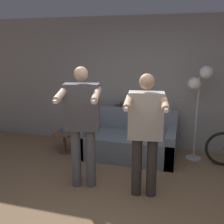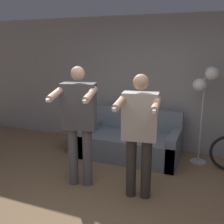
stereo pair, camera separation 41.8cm
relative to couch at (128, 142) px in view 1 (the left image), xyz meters
The scene contains 9 objects.
ground_plane 2.05m from the couch, 84.60° to the right, with size 16.00×16.00×0.00m, color #846647.
wall_back 1.21m from the couch, 72.85° to the left, with size 10.00×0.05×2.60m.
couch is the anchor object (origin of this frame).
person_left 1.53m from the couch, 106.80° to the right, with size 0.65×0.76×1.76m.
person_right 1.55m from the couch, 68.53° to the right, with size 0.59×0.73×1.69m.
cat 0.74m from the couch, 99.68° to the left, with size 0.51×0.15×0.16m.
floor_lamp 1.63m from the couch, ahead, with size 0.41×0.28×1.70m.
side_table 1.24m from the couch, behind, with size 0.36×0.36×0.40m.
cup 1.28m from the couch, behind, with size 0.08×0.08×0.09m.
Camera 1 is at (0.79, -2.53, 2.02)m, focal length 42.00 mm.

